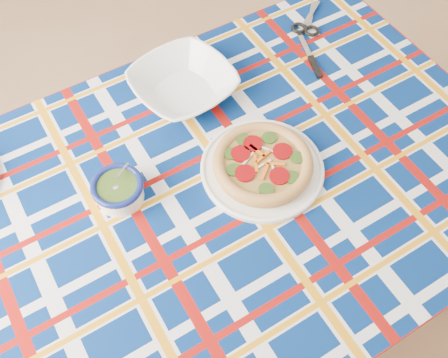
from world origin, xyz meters
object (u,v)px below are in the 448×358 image
dining_table (206,211)px  pesto_bowl (118,189)px  serving_bowl (183,84)px  main_focaccia_plate (263,163)px

dining_table → pesto_bowl: (-0.18, 0.10, 0.12)m
dining_table → serving_bowl: serving_bowl is taller
dining_table → serving_bowl: bearing=69.9°
main_focaccia_plate → serving_bowl: size_ratio=1.17×
main_focaccia_plate → pesto_bowl: size_ratio=2.54×
pesto_bowl → serving_bowl: bearing=36.8°
serving_bowl → pesto_bowl: bearing=-143.2°
dining_table → main_focaccia_plate: bearing=-3.2°
main_focaccia_plate → pesto_bowl: bearing=161.8°
pesto_bowl → serving_bowl: pesto_bowl is taller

